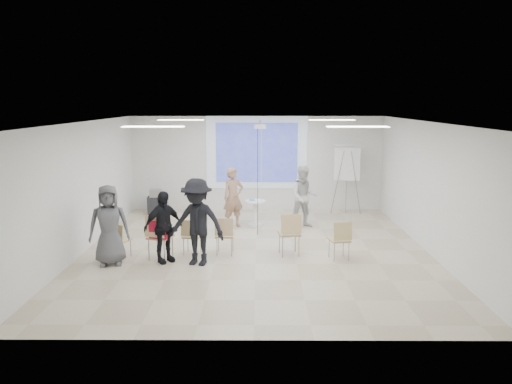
{
  "coord_description": "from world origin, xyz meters",
  "views": [
    {
      "loc": [
        0.07,
        -11.32,
        3.47
      ],
      "look_at": [
        0.0,
        0.8,
        1.25
      ],
      "focal_mm": 35.0,
      "sensor_mm": 36.0,
      "label": 1
    }
  ],
  "objects_px": {
    "player_right": "(304,193)",
    "laptop": "(192,235)",
    "player_left": "(233,194)",
    "flipchart_easel": "(347,163)",
    "av_cart": "(156,203)",
    "chair_right_far": "(341,237)",
    "chair_center": "(225,233)",
    "audience_left": "(163,222)",
    "chair_far_left": "(119,238)",
    "chair_left_mid": "(158,234)",
    "chair_left_inner": "(191,234)",
    "audience_outer": "(109,220)",
    "audience_mid": "(197,216)",
    "chair_right_inner": "(290,231)",
    "pedestal_table": "(255,211)"
  },
  "relations": [
    {
      "from": "player_left",
      "to": "chair_left_inner",
      "type": "relative_size",
      "value": 2.27
    },
    {
      "from": "laptop",
      "to": "av_cart",
      "type": "relative_size",
      "value": 0.4
    },
    {
      "from": "chair_far_left",
      "to": "audience_mid",
      "type": "height_order",
      "value": "audience_mid"
    },
    {
      "from": "chair_left_inner",
      "to": "chair_right_far",
      "type": "height_order",
      "value": "chair_right_far"
    },
    {
      "from": "chair_left_mid",
      "to": "av_cart",
      "type": "height_order",
      "value": "chair_left_mid"
    },
    {
      "from": "chair_left_inner",
      "to": "chair_right_far",
      "type": "xyz_separation_m",
      "value": [
        3.34,
        -0.4,
        0.03
      ]
    },
    {
      "from": "chair_center",
      "to": "audience_outer",
      "type": "height_order",
      "value": "audience_outer"
    },
    {
      "from": "chair_left_inner",
      "to": "player_right",
      "type": "bearing_deg",
      "value": 52.94
    },
    {
      "from": "chair_far_left",
      "to": "chair_left_inner",
      "type": "height_order",
      "value": "chair_left_inner"
    },
    {
      "from": "chair_center",
      "to": "chair_right_far",
      "type": "relative_size",
      "value": 1.0
    },
    {
      "from": "audience_mid",
      "to": "player_left",
      "type": "bearing_deg",
      "value": 96.09
    },
    {
      "from": "chair_right_far",
      "to": "laptop",
      "type": "xyz_separation_m",
      "value": [
        -3.33,
        0.49,
        -0.08
      ]
    },
    {
      "from": "chair_right_far",
      "to": "flipchart_easel",
      "type": "distance_m",
      "value": 4.81
    },
    {
      "from": "player_left",
      "to": "flipchart_easel",
      "type": "height_order",
      "value": "flipchart_easel"
    },
    {
      "from": "flipchart_easel",
      "to": "av_cart",
      "type": "relative_size",
      "value": 2.83
    },
    {
      "from": "chair_far_left",
      "to": "chair_right_far",
      "type": "relative_size",
      "value": 0.9
    },
    {
      "from": "chair_right_far",
      "to": "audience_left",
      "type": "relative_size",
      "value": 0.49
    },
    {
      "from": "player_right",
      "to": "laptop",
      "type": "height_order",
      "value": "player_right"
    },
    {
      "from": "pedestal_table",
      "to": "audience_left",
      "type": "xyz_separation_m",
      "value": [
        -1.96,
        -3.27,
        0.49
      ]
    },
    {
      "from": "player_right",
      "to": "chair_right_far",
      "type": "distance_m",
      "value": 3.03
    },
    {
      "from": "chair_left_mid",
      "to": "flipchart_easel",
      "type": "xyz_separation_m",
      "value": [
        4.91,
        4.61,
        0.99
      ]
    },
    {
      "from": "audience_left",
      "to": "player_left",
      "type": "bearing_deg",
      "value": 25.62
    },
    {
      "from": "audience_mid",
      "to": "audience_outer",
      "type": "height_order",
      "value": "audience_mid"
    },
    {
      "from": "player_left",
      "to": "chair_left_inner",
      "type": "distance_m",
      "value": 2.76
    },
    {
      "from": "chair_left_mid",
      "to": "audience_outer",
      "type": "xyz_separation_m",
      "value": [
        -0.98,
        -0.29,
        0.37
      ]
    },
    {
      "from": "audience_mid",
      "to": "av_cart",
      "type": "relative_size",
      "value": 2.79
    },
    {
      "from": "laptop",
      "to": "audience_outer",
      "type": "distance_m",
      "value": 1.91
    },
    {
      "from": "player_left",
      "to": "player_right",
      "type": "height_order",
      "value": "player_right"
    },
    {
      "from": "chair_right_inner",
      "to": "flipchart_easel",
      "type": "bearing_deg",
      "value": 56.55
    },
    {
      "from": "chair_far_left",
      "to": "laptop",
      "type": "xyz_separation_m",
      "value": [
        1.58,
        0.38,
        -0.03
      ]
    },
    {
      "from": "chair_far_left",
      "to": "chair_center",
      "type": "xyz_separation_m",
      "value": [
        2.34,
        0.26,
        0.05
      ]
    },
    {
      "from": "chair_right_far",
      "to": "audience_mid",
      "type": "xyz_separation_m",
      "value": [
        -3.11,
        -0.3,
        0.54
      ]
    },
    {
      "from": "player_right",
      "to": "audience_outer",
      "type": "height_order",
      "value": "audience_outer"
    },
    {
      "from": "player_left",
      "to": "audience_outer",
      "type": "height_order",
      "value": "audience_outer"
    },
    {
      "from": "chair_left_mid",
      "to": "chair_right_inner",
      "type": "bearing_deg",
      "value": 23.36
    },
    {
      "from": "player_left",
      "to": "flipchart_easel",
      "type": "xyz_separation_m",
      "value": [
        3.42,
        1.62,
        0.65
      ]
    },
    {
      "from": "chair_far_left",
      "to": "chair_right_inner",
      "type": "relative_size",
      "value": 0.8
    },
    {
      "from": "chair_right_far",
      "to": "audience_left",
      "type": "bearing_deg",
      "value": 170.28
    },
    {
      "from": "chair_center",
      "to": "audience_left",
      "type": "bearing_deg",
      "value": -157.01
    },
    {
      "from": "player_left",
      "to": "player_right",
      "type": "relative_size",
      "value": 0.99
    },
    {
      "from": "chair_right_far",
      "to": "audience_mid",
      "type": "relative_size",
      "value": 0.42
    },
    {
      "from": "player_right",
      "to": "laptop",
      "type": "distance_m",
      "value": 3.76
    },
    {
      "from": "player_left",
      "to": "laptop",
      "type": "distance_m",
      "value": 2.67
    },
    {
      "from": "chair_right_inner",
      "to": "audience_mid",
      "type": "distance_m",
      "value": 2.16
    },
    {
      "from": "chair_center",
      "to": "audience_mid",
      "type": "height_order",
      "value": "audience_mid"
    },
    {
      "from": "chair_right_far",
      "to": "chair_center",
      "type": "bearing_deg",
      "value": 160.28
    },
    {
      "from": "chair_far_left",
      "to": "av_cart",
      "type": "distance_m",
      "value": 4.5
    },
    {
      "from": "chair_center",
      "to": "audience_mid",
      "type": "bearing_deg",
      "value": -127.06
    },
    {
      "from": "laptop",
      "to": "audience_mid",
      "type": "xyz_separation_m",
      "value": [
        0.22,
        -0.79,
        0.62
      ]
    },
    {
      "from": "player_right",
      "to": "av_cart",
      "type": "height_order",
      "value": "player_right"
    }
  ]
}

